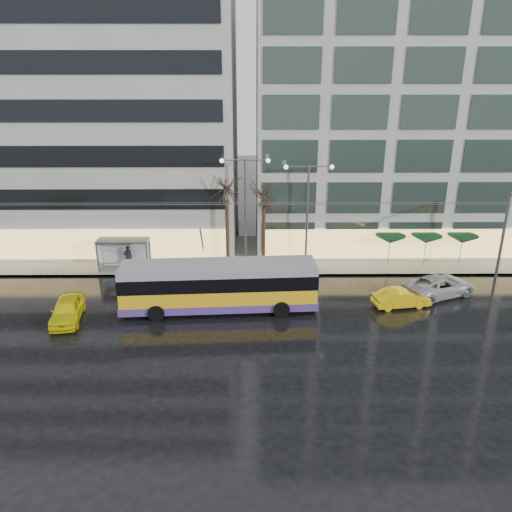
{
  "coord_description": "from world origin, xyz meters",
  "views": [
    {
      "loc": [
        2.57,
        -28.08,
        15.59
      ],
      "look_at": [
        2.82,
        5.0,
        3.25
      ],
      "focal_mm": 35.0,
      "sensor_mm": 36.0,
      "label": 1
    }
  ],
  "objects_px": {
    "street_lamp_near": "(245,198)",
    "bus_shelter": "(120,247)",
    "trolleybus": "(219,288)",
    "taxi_a": "(67,310)"
  },
  "relations": [
    {
      "from": "street_lamp_near",
      "to": "trolleybus",
      "type": "bearing_deg",
      "value": -102.66
    },
    {
      "from": "trolleybus",
      "to": "street_lamp_near",
      "type": "relative_size",
      "value": 1.48
    },
    {
      "from": "taxi_a",
      "to": "street_lamp_near",
      "type": "bearing_deg",
      "value": 29.66
    },
    {
      "from": "trolleybus",
      "to": "street_lamp_near",
      "type": "xyz_separation_m",
      "value": [
        1.73,
        7.72,
        4.33
      ]
    },
    {
      "from": "street_lamp_near",
      "to": "taxi_a",
      "type": "height_order",
      "value": "street_lamp_near"
    },
    {
      "from": "street_lamp_near",
      "to": "bus_shelter",
      "type": "bearing_deg",
      "value": -179.37
    },
    {
      "from": "trolleybus",
      "to": "bus_shelter",
      "type": "distance_m",
      "value": 11.52
    },
    {
      "from": "bus_shelter",
      "to": "taxi_a",
      "type": "bearing_deg",
      "value": -98.21
    },
    {
      "from": "trolleybus",
      "to": "taxi_a",
      "type": "distance_m",
      "value": 10.11
    },
    {
      "from": "street_lamp_near",
      "to": "taxi_a",
      "type": "bearing_deg",
      "value": -141.82
    }
  ]
}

